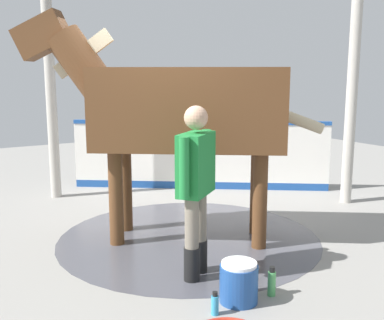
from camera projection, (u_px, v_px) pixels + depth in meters
name	position (u px, v px, depth m)	size (l,w,h in m)	color
ground_plane	(180.00, 231.00, 5.76)	(16.00, 16.00, 0.02)	gray
wet_patch	(189.00, 238.00, 5.48)	(3.04, 3.04, 0.00)	#4C4C54
barrier_wall	(200.00, 157.00, 7.76)	(2.52, 3.49, 1.14)	white
roof_post_near	(51.00, 101.00, 7.06)	(0.16, 0.16, 2.98)	#B7B2A8
roof_post_far	(351.00, 102.00, 6.75)	(0.16, 0.16, 2.98)	#B7B2A8
horse	(178.00, 108.00, 5.21)	(2.21, 2.92, 2.59)	brown
handler	(196.00, 181.00, 4.29)	(0.46, 0.54, 1.62)	black
wash_bucket	(239.00, 282.00, 3.92)	(0.32, 0.32, 0.35)	#1E478C
bottle_shampoo	(215.00, 304.00, 3.72)	(0.06, 0.06, 0.19)	#3399CC
bottle_spray	(272.00, 282.00, 4.04)	(0.07, 0.07, 0.26)	#4CA559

